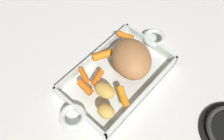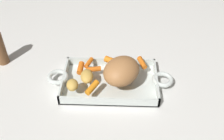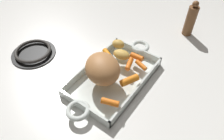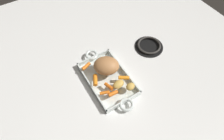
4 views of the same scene
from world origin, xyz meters
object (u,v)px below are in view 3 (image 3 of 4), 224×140
(baby_carrot_short, at_px, (137,57))
(stove_burner_rear, at_px, (33,52))
(roasting_dish, at_px, (114,77))
(pepper_mill, at_px, (191,20))
(baby_carrot_center_left, at_px, (108,54))
(pork_roast, at_px, (103,68))
(baby_carrot_northwest, at_px, (110,102))
(potato_corner, at_px, (118,44))
(potato_whole, at_px, (122,55))
(baby_carrot_southwest, at_px, (129,80))
(baby_carrot_northeast, at_px, (129,64))
(baby_carrot_center_right, at_px, (141,65))

(baby_carrot_short, distance_m, stove_burner_rear, 0.41)
(roasting_dish, distance_m, pepper_mill, 0.43)
(roasting_dish, bearing_deg, baby_carrot_center_left, -129.63)
(pork_roast, height_order, stove_burner_rear, pork_roast)
(baby_carrot_center_left, height_order, baby_carrot_northwest, baby_carrot_center_left)
(potato_corner, relative_size, stove_burner_rear, 0.28)
(potato_whole, distance_m, stove_burner_rear, 0.36)
(baby_carrot_center_left, distance_m, potato_whole, 0.05)
(potato_corner, relative_size, pepper_mill, 0.31)
(baby_carrot_short, relative_size, stove_burner_rear, 0.28)
(pork_roast, bearing_deg, baby_carrot_southwest, 109.95)
(pork_roast, bearing_deg, potato_whole, -178.82)
(roasting_dish, relative_size, potato_whole, 6.85)
(pork_roast, relative_size, baby_carrot_short, 2.76)
(baby_carrot_northwest, distance_m, baby_carrot_northeast, 0.18)
(baby_carrot_center_left, bearing_deg, potato_whole, 114.84)
(roasting_dish, distance_m, baby_carrot_southwest, 0.08)
(baby_carrot_southwest, relative_size, stove_burner_rear, 0.36)
(baby_carrot_southwest, distance_m, stove_burner_rear, 0.41)
(roasting_dish, distance_m, baby_carrot_center_left, 0.09)
(baby_carrot_center_right, relative_size, baby_carrot_southwest, 0.78)
(potato_corner, distance_m, pepper_mill, 0.34)
(roasting_dish, distance_m, pork_roast, 0.08)
(pork_roast, height_order, baby_carrot_northeast, pork_roast)
(baby_carrot_short, xyz_separation_m, potato_whole, (0.03, -0.05, 0.01))
(baby_carrot_center_left, bearing_deg, pepper_mill, 154.31)
(baby_carrot_southwest, xyz_separation_m, stove_burner_rear, (0.07, -0.41, -0.04))
(baby_carrot_short, bearing_deg, baby_carrot_northeast, -3.85)
(stove_burner_rear, distance_m, pepper_mill, 0.66)
(baby_carrot_northeast, height_order, stove_burner_rear, baby_carrot_northeast)
(baby_carrot_center_right, height_order, baby_carrot_short, baby_carrot_short)
(baby_carrot_center_left, xyz_separation_m, stove_burner_rear, (0.13, -0.27, -0.04))
(baby_carrot_southwest, xyz_separation_m, potato_whole, (-0.08, -0.09, 0.00))
(baby_carrot_center_left, height_order, baby_carrot_short, same)
(baby_carrot_northeast, bearing_deg, baby_carrot_southwest, 32.35)
(baby_carrot_northwest, xyz_separation_m, potato_corner, (-0.23, -0.13, 0.01))
(stove_burner_rear, relative_size, pepper_mill, 1.11)
(baby_carrot_southwest, bearing_deg, potato_whole, -134.09)
(roasting_dish, relative_size, baby_carrot_northwest, 8.16)
(baby_carrot_center_left, bearing_deg, baby_carrot_short, 117.44)
(baby_carrot_northeast, bearing_deg, pork_roast, -23.82)
(baby_carrot_northeast, xyz_separation_m, baby_carrot_short, (-0.05, 0.00, 0.00))
(potato_corner, relative_size, potato_whole, 0.76)
(baby_carrot_northeast, bearing_deg, baby_carrot_northwest, 13.46)
(baby_carrot_southwest, height_order, stove_burner_rear, baby_carrot_southwest)
(baby_carrot_center_right, distance_m, pepper_mill, 0.34)
(baby_carrot_center_right, bearing_deg, pork_roast, -33.86)
(baby_carrot_center_right, height_order, baby_carrot_southwest, baby_carrot_southwest)
(pork_roast, height_order, potato_corner, pork_roast)
(baby_carrot_center_left, bearing_deg, baby_carrot_northwest, 38.54)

